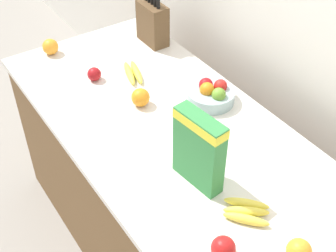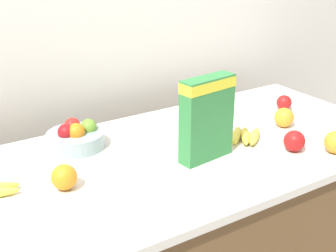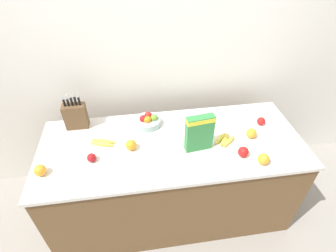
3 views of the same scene
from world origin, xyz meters
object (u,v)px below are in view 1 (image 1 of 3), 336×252
Objects in this scene: cereal_box at (199,147)px; orange_mid_right at (299,251)px; apple_rear at (223,248)px; fruit_bowl at (211,94)px; banana_bunch_left at (246,211)px; banana_bunch_right at (133,73)px; orange_front_left at (50,47)px; orange_back_center at (140,97)px; knife_block at (153,23)px; apple_near_bananas at (94,74)px.

cereal_box is 3.71× the size of orange_mid_right.
fruit_bowl is at bearing 144.78° from apple_rear.
banana_bunch_right is at bearing 173.42° from banana_bunch_left.
apple_rear is at bearing -1.34° from orange_front_left.
orange_back_center is (-0.15, -0.27, 0.00)m from fruit_bowl.
cereal_box is 1.13m from orange_front_left.
orange_back_center is (0.22, -0.09, 0.02)m from banana_bunch_right.
orange_back_center is (-0.50, 0.06, -0.12)m from cereal_box.
cereal_box reaches higher than orange_front_left.
banana_bunch_right is 0.47m from orange_front_left.
cereal_box reaches higher than banana_bunch_right.
apple_rear is at bearing -23.13° from knife_block.
orange_back_center reaches higher than orange_mid_right.
banana_bunch_left is (0.57, -0.29, -0.02)m from fruit_bowl.
cereal_box is 1.39× the size of fruit_bowl.
orange_mid_right is (0.22, 0.02, 0.02)m from banana_bunch_left.
knife_block is at bearing 68.99° from orange_front_left.
fruit_bowl reaches higher than orange_back_center.
orange_front_left is (-0.19, -0.49, -0.07)m from knife_block.
banana_bunch_right is (-0.72, 0.15, -0.15)m from cereal_box.
cereal_box is 3.63× the size of orange_back_center.
orange_front_left is at bearing -174.39° from orange_mid_right.
apple_near_bananas is (-0.78, -0.02, -0.13)m from cereal_box.
knife_block is at bearing 130.43° from banana_bunch_right.
cereal_box reaches higher than apple_rear.
apple_near_bananas is (0.14, -0.42, -0.08)m from knife_block.
orange_mid_right is at bearing -4.51° from banana_bunch_right.
knife_block is at bearing 149.89° from cereal_box.
apple_near_bananas reaches higher than banana_bunch_right.
knife_block is at bearing 173.66° from fruit_bowl.
knife_block is at bearing 141.83° from orange_back_center.
banana_bunch_left is 2.43× the size of apple_rear.
apple_near_bananas is 1.10m from apple_rear.
apple_rear is at bearing -35.22° from fruit_bowl.
cereal_box is at bearing -7.12° from orange_back_center.
orange_mid_right is (0.79, -0.28, 0.00)m from fruit_bowl.
knife_block reaches higher than banana_bunch_left.
apple_rear is at bearing -126.55° from orange_mid_right.
orange_mid_right is at bearing 3.60° from apple_near_bananas.
fruit_bowl is (0.58, -0.06, -0.07)m from knife_block.
orange_back_center reaches higher than banana_bunch_right.
banana_bunch_right is (-0.94, 0.11, -0.00)m from banana_bunch_left.
banana_bunch_right is at bearing 175.49° from orange_mid_right.
orange_front_left is at bearing -148.63° from banana_bunch_right.
fruit_bowl is 1.12× the size of banana_bunch_left.
orange_mid_right reaches higher than banana_bunch_left.
cereal_box reaches higher than orange_mid_right.
cereal_box reaches higher than orange_back_center.
apple_near_bananas is (-0.07, -0.17, 0.02)m from banana_bunch_right.
knife_block is at bearing 108.99° from apple_near_bananas.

